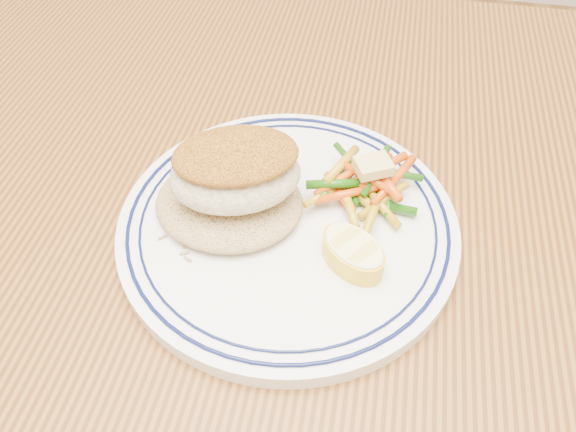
% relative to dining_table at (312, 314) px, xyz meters
% --- Properties ---
extents(dining_table, '(1.50, 0.90, 0.75)m').
position_rel_dining_table_xyz_m(dining_table, '(0.00, 0.00, 0.00)').
color(dining_table, '#512D10').
rests_on(dining_table, ground).
extents(plate, '(0.28, 0.28, 0.02)m').
position_rel_dining_table_xyz_m(plate, '(-0.03, 0.02, 0.11)').
color(plate, white).
rests_on(plate, dining_table).
extents(rice_pilaf, '(0.12, 0.11, 0.02)m').
position_rel_dining_table_xyz_m(rice_pilaf, '(-0.08, 0.02, 0.12)').
color(rice_pilaf, '#9C7E4E').
rests_on(rice_pilaf, plate).
extents(fish_fillet, '(0.12, 0.11, 0.05)m').
position_rel_dining_table_xyz_m(fish_fillet, '(-0.07, 0.02, 0.16)').
color(fish_fillet, beige).
rests_on(fish_fillet, rice_pilaf).
extents(vegetable_pile, '(0.10, 0.10, 0.03)m').
position_rel_dining_table_xyz_m(vegetable_pile, '(0.03, 0.05, 0.13)').
color(vegetable_pile, '#1A510A').
rests_on(vegetable_pile, plate).
extents(butter_pat, '(0.04, 0.03, 0.01)m').
position_rel_dining_table_xyz_m(butter_pat, '(0.04, 0.06, 0.14)').
color(butter_pat, '#DDC76C').
rests_on(butter_pat, vegetable_pile).
extents(lemon_wedge, '(0.07, 0.07, 0.02)m').
position_rel_dining_table_xyz_m(lemon_wedge, '(0.03, -0.02, 0.12)').
color(lemon_wedge, yellow).
rests_on(lemon_wedge, plate).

